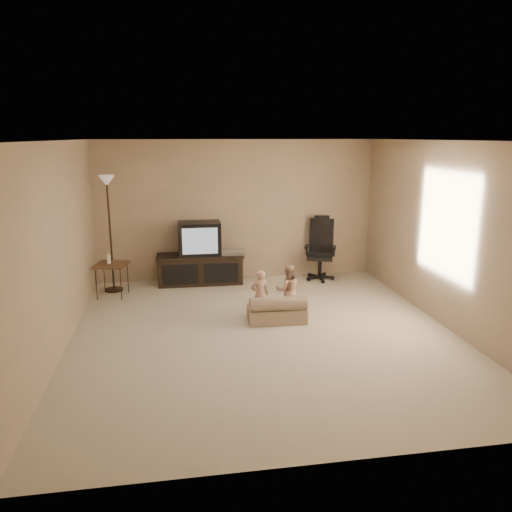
{
  "coord_description": "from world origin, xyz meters",
  "views": [
    {
      "loc": [
        -1.11,
        -6.11,
        2.55
      ],
      "look_at": [
        -0.0,
        0.6,
        0.91
      ],
      "focal_mm": 35.0,
      "sensor_mm": 36.0,
      "label": 1
    }
  ],
  "objects_px": {
    "child_sofa": "(277,311)",
    "side_table": "(111,265)",
    "tv_stand": "(200,258)",
    "toddler_right": "(288,290)",
    "toddler_left": "(260,295)",
    "floor_lamp": "(108,208)",
    "office_chair": "(320,257)"
  },
  "relations": [
    {
      "from": "side_table",
      "to": "toddler_right",
      "type": "height_order",
      "value": "toddler_right"
    },
    {
      "from": "tv_stand",
      "to": "floor_lamp",
      "type": "relative_size",
      "value": 0.8
    },
    {
      "from": "child_sofa",
      "to": "toddler_left",
      "type": "xyz_separation_m",
      "value": [
        -0.22,
        0.16,
        0.2
      ]
    },
    {
      "from": "child_sofa",
      "to": "side_table",
      "type": "bearing_deg",
      "value": 149.65
    },
    {
      "from": "toddler_left",
      "to": "toddler_right",
      "type": "distance_m",
      "value": 0.44
    },
    {
      "from": "side_table",
      "to": "toddler_left",
      "type": "relative_size",
      "value": 1.03
    },
    {
      "from": "office_chair",
      "to": "child_sofa",
      "type": "relative_size",
      "value": 1.38
    },
    {
      "from": "child_sofa",
      "to": "toddler_left",
      "type": "relative_size",
      "value": 1.15
    },
    {
      "from": "child_sofa",
      "to": "toddler_right",
      "type": "bearing_deg",
      "value": 53.66
    },
    {
      "from": "toddler_right",
      "to": "side_table",
      "type": "bearing_deg",
      "value": -25.14
    },
    {
      "from": "tv_stand",
      "to": "toddler_right",
      "type": "relative_size",
      "value": 2.04
    },
    {
      "from": "floor_lamp",
      "to": "toddler_right",
      "type": "xyz_separation_m",
      "value": [
        2.64,
        -1.62,
        -1.04
      ]
    },
    {
      "from": "child_sofa",
      "to": "toddler_right",
      "type": "xyz_separation_m",
      "value": [
        0.21,
        0.26,
        0.22
      ]
    },
    {
      "from": "floor_lamp",
      "to": "toddler_right",
      "type": "distance_m",
      "value": 3.27
    },
    {
      "from": "tv_stand",
      "to": "toddler_right",
      "type": "height_order",
      "value": "tv_stand"
    },
    {
      "from": "tv_stand",
      "to": "side_table",
      "type": "xyz_separation_m",
      "value": [
        -1.46,
        -0.53,
        0.07
      ]
    },
    {
      "from": "floor_lamp",
      "to": "child_sofa",
      "type": "height_order",
      "value": "floor_lamp"
    },
    {
      "from": "toddler_left",
      "to": "toddler_right",
      "type": "bearing_deg",
      "value": -167.93
    },
    {
      "from": "tv_stand",
      "to": "office_chair",
      "type": "xyz_separation_m",
      "value": [
        2.18,
        -0.07,
        -0.05
      ]
    },
    {
      "from": "floor_lamp",
      "to": "toddler_left",
      "type": "distance_m",
      "value": 2.99
    },
    {
      "from": "toddler_right",
      "to": "floor_lamp",
      "type": "bearing_deg",
      "value": -30.07
    },
    {
      "from": "office_chair",
      "to": "side_table",
      "type": "relative_size",
      "value": 1.55
    },
    {
      "from": "tv_stand",
      "to": "child_sofa",
      "type": "bearing_deg",
      "value": -65.08
    },
    {
      "from": "office_chair",
      "to": "child_sofa",
      "type": "bearing_deg",
      "value": -100.88
    },
    {
      "from": "tv_stand",
      "to": "floor_lamp",
      "type": "distance_m",
      "value": 1.78
    },
    {
      "from": "tv_stand",
      "to": "floor_lamp",
      "type": "xyz_separation_m",
      "value": [
        -1.48,
        -0.23,
        0.96
      ]
    },
    {
      "from": "child_sofa",
      "to": "floor_lamp",
      "type": "bearing_deg",
      "value": 145.03
    },
    {
      "from": "toddler_left",
      "to": "floor_lamp",
      "type": "bearing_deg",
      "value": -38.84
    },
    {
      "from": "floor_lamp",
      "to": "child_sofa",
      "type": "bearing_deg",
      "value": -37.73
    },
    {
      "from": "side_table",
      "to": "child_sofa",
      "type": "xyz_separation_m",
      "value": [
        2.41,
        -1.57,
        -0.37
      ]
    },
    {
      "from": "toddler_left",
      "to": "tv_stand",
      "type": "bearing_deg",
      "value": -70.4
    },
    {
      "from": "side_table",
      "to": "toddler_left",
      "type": "xyz_separation_m",
      "value": [
        2.2,
        -1.41,
        -0.17
      ]
    }
  ]
}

